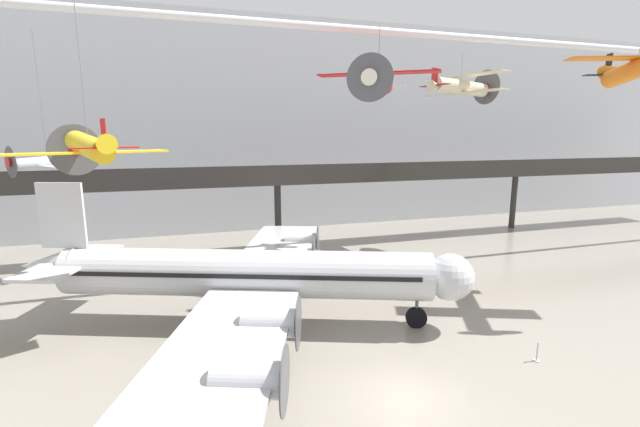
{
  "coord_description": "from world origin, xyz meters",
  "views": [
    {
      "loc": [
        -8.86,
        -15.78,
        12.01
      ],
      "look_at": [
        -1.23,
        8.83,
        7.1
      ],
      "focal_mm": 24.0,
      "sensor_mm": 36.0,
      "label": 1
    }
  ],
  "objects_px": {
    "suspended_plane_red_highwing": "(379,82)",
    "suspended_plane_orange_highwing": "(637,68)",
    "stanchion_barrier": "(537,355)",
    "airliner_silver_main": "(245,274)",
    "suspended_plane_yellow_lowwing": "(89,147)",
    "suspended_plane_silver_racer": "(48,162)",
    "suspended_plane_cream_biplane": "(461,87)"
  },
  "relations": [
    {
      "from": "suspended_plane_silver_racer",
      "to": "stanchion_barrier",
      "type": "height_order",
      "value": "suspended_plane_silver_racer"
    },
    {
      "from": "airliner_silver_main",
      "to": "stanchion_barrier",
      "type": "xyz_separation_m",
      "value": [
        14.19,
        -9.19,
        -2.94
      ]
    },
    {
      "from": "suspended_plane_yellow_lowwing",
      "to": "suspended_plane_red_highwing",
      "type": "xyz_separation_m",
      "value": [
        18.54,
        5.94,
        4.4
      ]
    },
    {
      "from": "suspended_plane_orange_highwing",
      "to": "stanchion_barrier",
      "type": "distance_m",
      "value": 20.88
    },
    {
      "from": "suspended_plane_red_highwing",
      "to": "suspended_plane_yellow_lowwing",
      "type": "bearing_deg",
      "value": -37.41
    },
    {
      "from": "suspended_plane_cream_biplane",
      "to": "stanchion_barrier",
      "type": "distance_m",
      "value": 27.34
    },
    {
      "from": "suspended_plane_cream_biplane",
      "to": "stanchion_barrier",
      "type": "bearing_deg",
      "value": -124.49
    },
    {
      "from": "suspended_plane_silver_racer",
      "to": "suspended_plane_yellow_lowwing",
      "type": "height_order",
      "value": "suspended_plane_yellow_lowwing"
    },
    {
      "from": "suspended_plane_yellow_lowwing",
      "to": "stanchion_barrier",
      "type": "relative_size",
      "value": 9.09
    },
    {
      "from": "suspended_plane_yellow_lowwing",
      "to": "suspended_plane_red_highwing",
      "type": "bearing_deg",
      "value": -96.3
    },
    {
      "from": "suspended_plane_silver_racer",
      "to": "suspended_plane_red_highwing",
      "type": "xyz_separation_m",
      "value": [
        24.08,
        -7.46,
        5.93
      ]
    },
    {
      "from": "suspended_plane_red_highwing",
      "to": "stanchion_barrier",
      "type": "height_order",
      "value": "suspended_plane_red_highwing"
    },
    {
      "from": "airliner_silver_main",
      "to": "suspended_plane_orange_highwing",
      "type": "distance_m",
      "value": 29.54
    },
    {
      "from": "suspended_plane_red_highwing",
      "to": "suspended_plane_orange_highwing",
      "type": "distance_m",
      "value": 17.3
    },
    {
      "from": "suspended_plane_cream_biplane",
      "to": "suspended_plane_silver_racer",
      "type": "bearing_deg",
      "value": 167.35
    },
    {
      "from": "airliner_silver_main",
      "to": "suspended_plane_silver_racer",
      "type": "relative_size",
      "value": 3.01
    },
    {
      "from": "suspended_plane_cream_biplane",
      "to": "suspended_plane_silver_racer",
      "type": "distance_m",
      "value": 36.62
    },
    {
      "from": "suspended_plane_cream_biplane",
      "to": "suspended_plane_silver_racer",
      "type": "relative_size",
      "value": 0.9
    },
    {
      "from": "airliner_silver_main",
      "to": "suspended_plane_cream_biplane",
      "type": "bearing_deg",
      "value": 46.63
    },
    {
      "from": "suspended_plane_red_highwing",
      "to": "suspended_plane_orange_highwing",
      "type": "height_order",
      "value": "same"
    },
    {
      "from": "suspended_plane_cream_biplane",
      "to": "stanchion_barrier",
      "type": "xyz_separation_m",
      "value": [
        -8.55,
        -20.44,
        -16.01
      ]
    },
    {
      "from": "suspended_plane_silver_racer",
      "to": "airliner_silver_main",
      "type": "bearing_deg",
      "value": 102.91
    },
    {
      "from": "suspended_plane_cream_biplane",
      "to": "suspended_plane_orange_highwing",
      "type": "xyz_separation_m",
      "value": [
        3.56,
        -14.57,
        -0.05
      ]
    },
    {
      "from": "airliner_silver_main",
      "to": "suspended_plane_cream_biplane",
      "type": "relative_size",
      "value": 3.34
    },
    {
      "from": "suspended_plane_silver_racer",
      "to": "suspended_plane_yellow_lowwing",
      "type": "distance_m",
      "value": 14.58
    },
    {
      "from": "stanchion_barrier",
      "to": "airliner_silver_main",
      "type": "bearing_deg",
      "value": 147.08
    },
    {
      "from": "suspended_plane_yellow_lowwing",
      "to": "stanchion_barrier",
      "type": "height_order",
      "value": "suspended_plane_yellow_lowwing"
    },
    {
      "from": "suspended_plane_cream_biplane",
      "to": "suspended_plane_orange_highwing",
      "type": "relative_size",
      "value": 1.03
    },
    {
      "from": "suspended_plane_red_highwing",
      "to": "suspended_plane_orange_highwing",
      "type": "xyz_separation_m",
      "value": [
        15.5,
        -7.66,
        0.6
      ]
    },
    {
      "from": "suspended_plane_yellow_lowwing",
      "to": "suspended_plane_red_highwing",
      "type": "distance_m",
      "value": 19.96
    },
    {
      "from": "suspended_plane_silver_racer",
      "to": "suspended_plane_orange_highwing",
      "type": "bearing_deg",
      "value": 123.65
    },
    {
      "from": "suspended_plane_cream_biplane",
      "to": "suspended_plane_yellow_lowwing",
      "type": "xyz_separation_m",
      "value": [
        -30.48,
        -12.85,
        -5.05
      ]
    }
  ]
}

